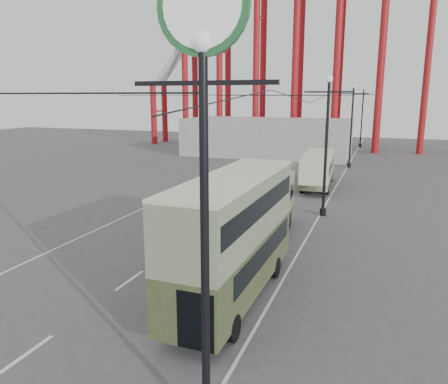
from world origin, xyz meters
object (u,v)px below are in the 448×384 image
at_px(double_decker_bus, 234,231).
at_px(single_decker_green, 260,212).
at_px(pedestrian, 178,242).
at_px(lamp_post_near, 203,105).
at_px(single_decker_cream, 318,168).

height_order(double_decker_bus, single_decker_green, double_decker_bus).
xyz_separation_m(double_decker_bus, single_decker_green, (-0.76, 6.74, -0.99)).
bearing_deg(pedestrian, single_decker_green, -141.66).
bearing_deg(lamp_post_near, single_decker_cream, 93.40).
bearing_deg(lamp_post_near, single_decker_green, 100.15).
distance_m(single_decker_green, single_decker_cream, 17.08).
relative_size(double_decker_bus, single_decker_cream, 0.98).
distance_m(single_decker_cream, pedestrian, 21.26).
distance_m(lamp_post_near, double_decker_bus, 8.77).
relative_size(single_decker_green, single_decker_cream, 1.22).
bearing_deg(lamp_post_near, pedestrian, 119.50).
bearing_deg(single_decker_green, single_decker_cream, 81.71).
distance_m(double_decker_bus, single_decker_green, 6.85).
bearing_deg(double_decker_bus, lamp_post_near, -75.54).
bearing_deg(pedestrian, lamp_post_near, 107.02).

